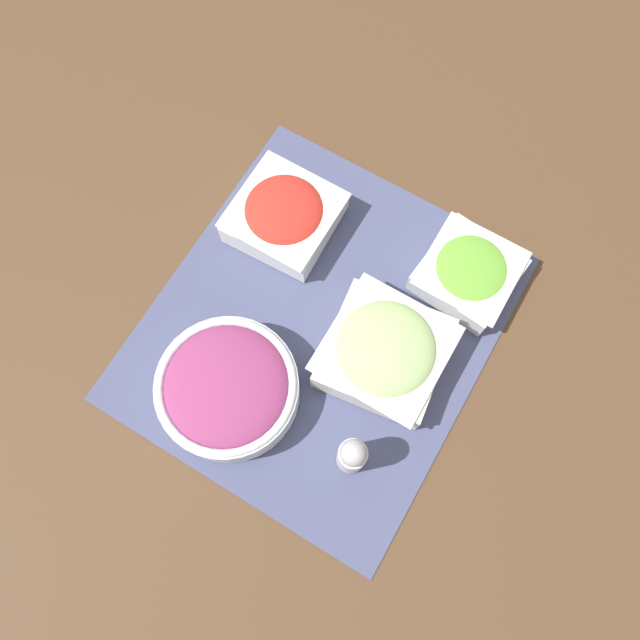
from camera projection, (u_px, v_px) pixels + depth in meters
ground_plane at (320, 327)px, 0.86m from camera, size 3.00×3.00×0.00m
placemat at (320, 327)px, 0.86m from camera, size 0.50×0.44×0.00m
tomato_bowl at (284, 215)px, 0.88m from camera, size 0.14×0.14×0.06m
cucumber_bowl at (385, 351)px, 0.81m from camera, size 0.17×0.17×0.07m
onion_bowl at (228, 388)px, 0.80m from camera, size 0.18×0.18×0.07m
lettuce_bowl at (469, 272)px, 0.86m from camera, size 0.13×0.13×0.05m
pepper_shaker at (352, 456)px, 0.76m from camera, size 0.04×0.04×0.10m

